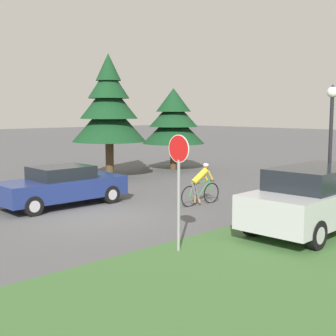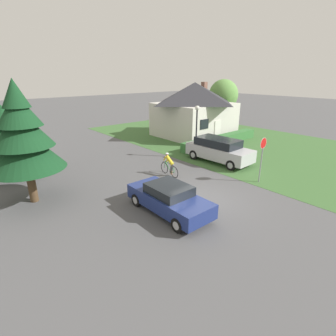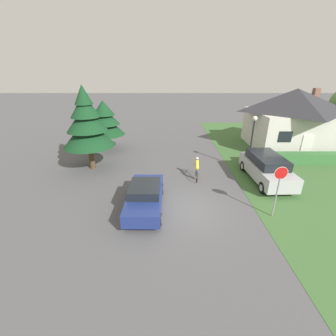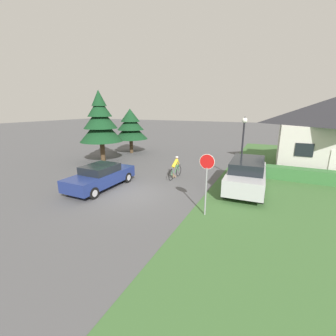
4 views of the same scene
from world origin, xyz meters
TOP-DOWN VIEW (x-y plane):
  - ground_plane at (0.00, 0.00)m, footprint 140.00×140.00m
  - sedan_left_lane at (-2.22, 0.12)m, footprint 1.87×4.45m
  - cyclist at (0.98, 3.77)m, footprint 0.44×1.81m
  - parked_suv_right at (5.58, 3.48)m, footprint 2.19×5.04m
  - stop_sign at (4.35, -0.67)m, footprint 0.65×0.07m
  - street_lamp at (5.01, 5.27)m, footprint 0.34×0.34m
  - conifer_tall_near at (-6.75, 5.54)m, footprint 3.63×3.63m
  - conifer_tall_far at (-6.72, 9.93)m, footprint 3.47×3.47m

SIDE VIEW (x-z plane):
  - ground_plane at x=0.00m, z-range 0.00..0.00m
  - sedan_left_lane at x=-2.22m, z-range 0.00..1.40m
  - cyclist at x=0.98m, z-range -0.03..1.44m
  - parked_suv_right at x=5.58m, z-range 0.04..1.81m
  - stop_sign at x=4.35m, z-range 0.54..3.29m
  - conifer_tall_far at x=-6.72m, z-range 0.52..5.06m
  - street_lamp at x=5.01m, z-range 0.81..4.91m
  - conifer_tall_near at x=-6.75m, z-range 0.40..6.47m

